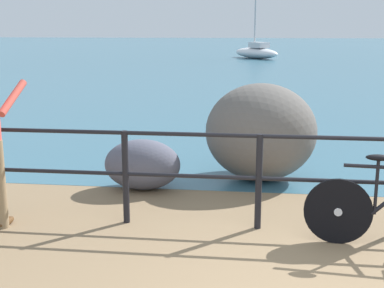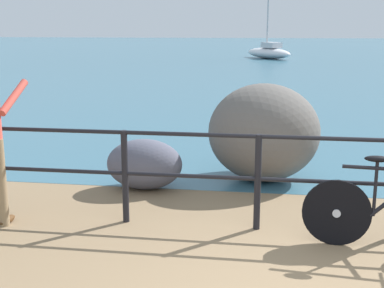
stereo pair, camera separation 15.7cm
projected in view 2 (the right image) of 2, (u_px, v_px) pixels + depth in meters
ground_plane at (285, 76)px, 23.02m from camera, size 120.00×120.00×0.10m
sea_surface at (278, 48)px, 50.05m from camera, size 120.00×90.00×0.01m
promenade_railing at (328, 173)px, 5.32m from camera, size 10.02×0.07×1.02m
breakwater_boulder_main at (264, 132)px, 7.22m from camera, size 1.53×1.45×1.34m
breakwater_boulder_left at (144, 164)px, 6.87m from camera, size 1.00×0.69×0.66m
sailboat at (269, 52)px, 34.43m from camera, size 3.61×4.34×4.90m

